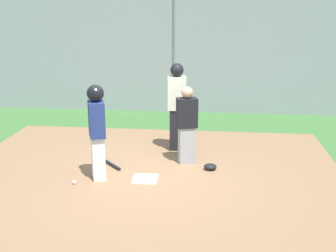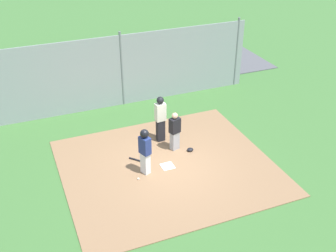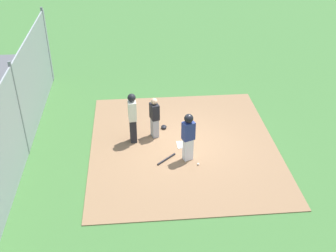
# 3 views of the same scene
# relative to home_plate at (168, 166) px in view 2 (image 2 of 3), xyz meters

# --- Properties ---
(ground_plane) EXTENTS (140.00, 140.00, 0.00)m
(ground_plane) POSITION_rel_home_plate_xyz_m (0.00, 0.00, -0.04)
(ground_plane) COLOR #3D6B33
(dirt_infield) EXTENTS (7.20, 6.40, 0.03)m
(dirt_infield) POSITION_rel_home_plate_xyz_m (0.00, 0.00, -0.03)
(dirt_infield) COLOR #896647
(dirt_infield) RESTS_ON ground_plane
(home_plate) EXTENTS (0.45, 0.45, 0.02)m
(home_plate) POSITION_rel_home_plate_xyz_m (0.00, 0.00, 0.00)
(home_plate) COLOR white
(home_plate) RESTS_ON dirt_infield
(catcher) EXTENTS (0.44, 0.36, 1.52)m
(catcher) POSITION_rel_home_plate_xyz_m (-0.67, -0.95, 0.77)
(catcher) COLOR #9E9EA3
(catcher) RESTS_ON dirt_infield
(umpire) EXTENTS (0.40, 0.30, 1.86)m
(umpire) POSITION_rel_home_plate_xyz_m (-0.41, -1.72, 0.98)
(umpire) COLOR black
(umpire) RESTS_ON dirt_infield
(runner) EXTENTS (0.38, 0.45, 1.70)m
(runner) POSITION_rel_home_plate_xyz_m (0.83, 0.04, 0.97)
(runner) COLOR silver
(runner) RESTS_ON dirt_infield
(baseball_bat) EXTENTS (0.60, 0.66, 0.06)m
(baseball_bat) POSITION_rel_home_plate_xyz_m (0.82, -0.66, 0.02)
(baseball_bat) COLOR black
(baseball_bat) RESTS_ON dirt_infield
(catcher_mask) EXTENTS (0.24, 0.20, 0.12)m
(catcher_mask) POSITION_rel_home_plate_xyz_m (-1.14, -0.59, 0.05)
(catcher_mask) COLOR black
(catcher_mask) RESTS_ON dirt_infield
(baseball) EXTENTS (0.07, 0.07, 0.07)m
(baseball) POSITION_rel_home_plate_xyz_m (1.19, 0.34, 0.03)
(baseball) COLOR white
(baseball) RESTS_ON dirt_infield
(backstop_fence) EXTENTS (12.00, 0.10, 3.35)m
(backstop_fence) POSITION_rel_home_plate_xyz_m (0.00, -5.29, 1.56)
(backstop_fence) COLOR #93999E
(backstop_fence) RESTS_ON ground_plane
(parking_lot) EXTENTS (18.00, 5.20, 0.04)m
(parking_lot) POSITION_rel_home_plate_xyz_m (0.00, -8.85, -0.02)
(parking_lot) COLOR #515156
(parking_lot) RESTS_ON ground_plane
(parked_car_green) EXTENTS (4.37, 2.26, 1.28)m
(parked_car_green) POSITION_rel_home_plate_xyz_m (-2.79, -8.50, 0.57)
(parked_car_green) COLOR #235B38
(parked_car_green) RESTS_ON parking_lot
(parked_car_red) EXTENTS (4.34, 2.18, 1.28)m
(parked_car_red) POSITION_rel_home_plate_xyz_m (-0.30, -8.86, 0.57)
(parked_car_red) COLOR maroon
(parked_car_red) RESTS_ON parking_lot
(parked_car_white) EXTENTS (4.40, 2.33, 1.28)m
(parked_car_white) POSITION_rel_home_plate_xyz_m (2.80, -8.33, 0.57)
(parked_car_white) COLOR silver
(parked_car_white) RESTS_ON parking_lot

